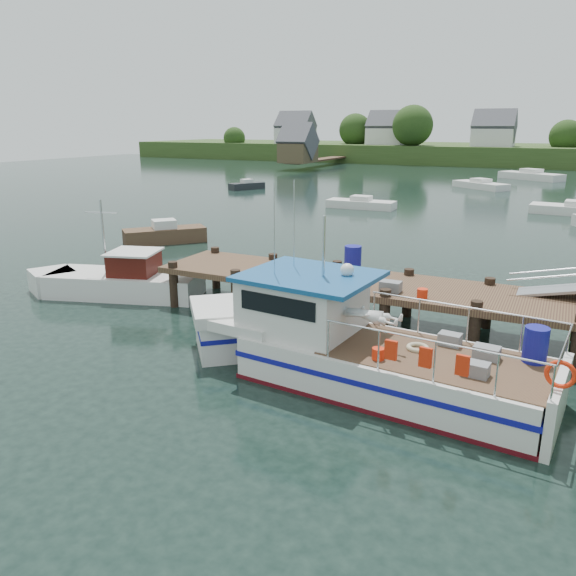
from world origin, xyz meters
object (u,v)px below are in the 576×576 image
at_px(moored_a, 361,204).
at_px(moored_e, 247,185).
at_px(dock, 565,275).
at_px(work_boat, 117,280).
at_px(moored_rowboat, 165,234).
at_px(moored_far, 531,176).
at_px(lobster_boat, 346,346).
at_px(moored_d, 480,185).

xyz_separation_m(moored_a, moored_e, (-14.38, 7.42, 0.01)).
relative_size(dock, work_boat, 2.48).
distance_m(moored_rowboat, moored_far, 49.93).
relative_size(lobster_boat, moored_e, 2.69).
distance_m(lobster_boat, moored_d, 46.73).
distance_m(work_boat, moored_a, 25.48).
bearing_deg(moored_a, moored_rowboat, -88.15).
distance_m(moored_far, moored_d, 13.04).
xyz_separation_m(lobster_boat, moored_far, (0.34, 59.08, -0.41)).
relative_size(work_boat, moored_far, 0.90).
bearing_deg(moored_d, work_boat, -121.82).
relative_size(moored_d, moored_e, 1.59).
bearing_deg(moored_e, moored_d, 45.39).
relative_size(moored_rowboat, moored_a, 0.81).
relative_size(work_boat, moored_e, 1.81).
relative_size(moored_far, moored_d, 1.26).
distance_m(dock, moored_rowboat, 20.71).
height_order(work_boat, moored_d, work_boat).
relative_size(dock, moored_e, 4.48).
relative_size(dock, moored_rowboat, 3.99).
relative_size(lobster_boat, moored_a, 1.94).
relative_size(lobster_boat, work_boat, 1.49).
height_order(lobster_boat, moored_a, lobster_boat).
bearing_deg(moored_d, moored_rowboat, -130.81).
height_order(dock, moored_e, dock).
height_order(moored_rowboat, moored_e, moored_rowboat).
height_order(dock, lobster_boat, lobster_boat).
relative_size(moored_far, moored_e, 2.00).
relative_size(moored_a, moored_d, 0.88).
bearing_deg(moored_a, dock, -41.11).
distance_m(dock, moored_d, 43.30).
height_order(lobster_boat, moored_far, lobster_boat).
bearing_deg(lobster_boat, work_boat, 169.05).
bearing_deg(moored_far, moored_e, -119.84).
distance_m(lobster_boat, moored_rowboat, 18.60).
xyz_separation_m(dock, moored_far, (-4.29, 54.99, -1.79)).
relative_size(lobster_boat, moored_rowboat, 2.39).
xyz_separation_m(moored_rowboat, moored_e, (-9.25, 24.37, -0.10)).
relative_size(work_boat, moored_a, 1.30).
height_order(lobster_boat, work_boat, lobster_boat).
bearing_deg(moored_far, moored_d, -90.50).
xyz_separation_m(work_boat, moored_e, (-13.77, 32.89, -0.20)).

